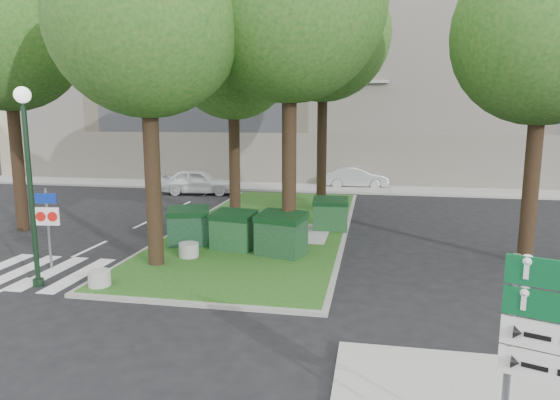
% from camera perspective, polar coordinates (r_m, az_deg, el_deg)
% --- Properties ---
extents(ground, '(120.00, 120.00, 0.00)m').
position_cam_1_polar(ground, '(12.10, -12.31, -11.48)').
color(ground, black).
rests_on(ground, ground).
extents(median_island, '(6.00, 16.00, 0.12)m').
position_cam_1_polar(median_island, '(19.26, -1.62, -3.06)').
color(median_island, '#164814').
rests_on(median_island, ground).
extents(median_kerb, '(6.30, 16.30, 0.10)m').
position_cam_1_polar(median_kerb, '(19.26, -1.62, -3.09)').
color(median_kerb, gray).
rests_on(median_kerb, ground).
extents(building_sidewalk, '(42.00, 3.00, 0.12)m').
position_cam_1_polar(building_sidewalk, '(29.51, 1.79, 1.44)').
color(building_sidewalk, '#999993').
rests_on(building_sidewalk, ground).
extents(zebra_crossing, '(5.00, 3.00, 0.01)m').
position_cam_1_polar(zebra_crossing, '(15.09, -23.38, -7.74)').
color(zebra_crossing, silver).
rests_on(zebra_crossing, ground).
extents(apartment_building, '(41.00, 12.00, 16.00)m').
position_cam_1_polar(apartment_building, '(36.80, 3.75, 15.47)').
color(apartment_building, beige).
rests_on(apartment_building, ground).
extents(tree_median_mid, '(4.80, 4.80, 9.99)m').
position_cam_1_polar(tree_median_mid, '(20.32, -5.12, 17.21)').
color(tree_median_mid, black).
rests_on(tree_median_mid, ground).
extents(tree_median_far, '(5.80, 5.80, 11.93)m').
position_cam_1_polar(tree_median_far, '(22.86, 5.25, 19.77)').
color(tree_median_far, black).
rests_on(tree_median_far, ground).
extents(tree_street_left, '(5.40, 5.40, 11.00)m').
position_cam_1_polar(tree_street_left, '(21.16, -28.64, 17.64)').
color(tree_street_left, black).
rests_on(tree_street_left, ground).
extents(tree_street_right, '(5.00, 5.00, 10.06)m').
position_cam_1_polar(tree_street_right, '(16.27, 28.33, 18.01)').
color(tree_street_right, black).
rests_on(tree_street_right, ground).
extents(dumpster_a, '(1.56, 1.29, 1.25)m').
position_cam_1_polar(dumpster_a, '(16.58, -10.40, -2.99)').
color(dumpster_a, '#0D311A').
rests_on(dumpster_a, median_island).
extents(dumpster_b, '(1.48, 1.15, 1.24)m').
position_cam_1_polar(dumpster_b, '(15.84, -5.32, -3.49)').
color(dumpster_b, '#113C18').
rests_on(dumpster_b, median_island).
extents(dumpster_c, '(1.65, 1.36, 1.33)m').
position_cam_1_polar(dumpster_c, '(15.10, 0.13, -3.94)').
color(dumpster_c, black).
rests_on(dumpster_c, median_island).
extents(dumpster_d, '(1.34, 0.97, 1.20)m').
position_cam_1_polar(dumpster_d, '(18.53, 5.79, -1.60)').
color(dumpster_d, '#133E1A').
rests_on(dumpster_d, median_island).
extents(bollard_left, '(0.54, 0.54, 0.39)m').
position_cam_1_polar(bollard_left, '(13.33, -19.94, -8.40)').
color(bollard_left, '#A7A7A2').
rests_on(bollard_left, median_island).
extents(bollard_right, '(0.61, 0.61, 0.44)m').
position_cam_1_polar(bollard_right, '(15.40, -1.65, -5.28)').
color(bollard_right, '#ABABA6').
rests_on(bollard_right, median_island).
extents(bollard_mid, '(0.59, 0.59, 0.42)m').
position_cam_1_polar(bollard_mid, '(15.25, -10.37, -5.63)').
color(bollard_mid, '#959691').
rests_on(bollard_mid, median_island).
extents(litter_bin, '(0.41, 0.41, 0.71)m').
position_cam_1_polar(litter_bin, '(18.41, 5.06, -2.37)').
color(litter_bin, '#CEDB19').
rests_on(litter_bin, median_island).
extents(street_lamp, '(0.40, 0.40, 5.00)m').
position_cam_1_polar(street_lamp, '(13.77, -26.83, 3.74)').
color(street_lamp, black).
rests_on(street_lamp, ground).
extents(traffic_sign_pole, '(0.69, 0.14, 2.31)m').
position_cam_1_polar(traffic_sign_pole, '(15.39, -25.02, -1.85)').
color(traffic_sign_pole, slate).
rests_on(traffic_sign_pole, ground).
extents(car_white, '(4.24, 2.15, 1.39)m').
position_cam_1_polar(car_white, '(27.77, -9.35, 2.11)').
color(car_white, white).
rests_on(car_white, ground).
extents(car_silver, '(3.85, 1.54, 1.25)m').
position_cam_1_polar(car_silver, '(30.09, 8.70, 2.58)').
color(car_silver, '#B0B4B8').
rests_on(car_silver, ground).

